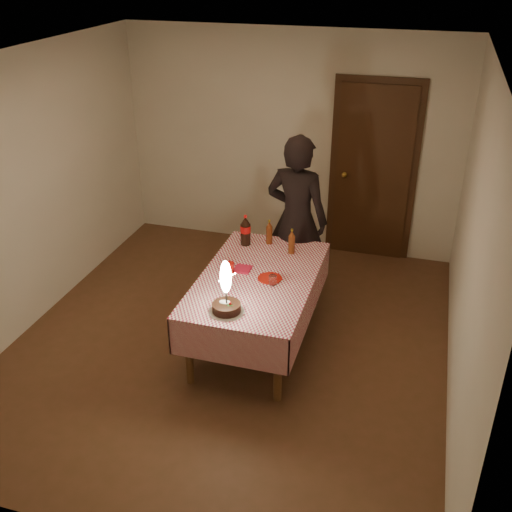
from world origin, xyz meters
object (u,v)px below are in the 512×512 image
Objects in this scene: dining_table at (258,286)px; amber_bottle_left at (269,232)px; cola_bottle at (246,230)px; photographer at (297,220)px; red_cup at (230,268)px; red_plate at (270,278)px; birthday_cake at (226,297)px; clear_cup at (273,280)px; amber_bottle_right at (292,242)px.

amber_bottle_left is at bearing 96.65° from dining_table.
photographer reaches higher than cola_bottle.
cola_bottle is 0.24m from amber_bottle_left.
red_cup is at bearing -105.34° from amber_bottle_left.
cola_bottle reaches higher than red_plate.
dining_table is 3.65× the size of birthday_cake.
clear_cup is at bearing -29.82° from dining_table.
red_plate is at bearing -0.74° from red_cup.
clear_cup reaches higher than dining_table.
red_plate is 0.95m from photographer.
amber_bottle_left is at bearing 89.93° from birthday_cake.
cola_bottle reaches higher than clear_cup.
amber_bottle_left is (0.19, 0.68, 0.07)m from red_cup.
red_plate is at bearing -74.18° from amber_bottle_left.
photographer is at bearing 47.91° from amber_bottle_left.
amber_bottle_left is at bearing 151.67° from amber_bottle_right.
red_plate is 2.44× the size of clear_cup.
photographer is (0.22, 0.25, 0.06)m from amber_bottle_left.
amber_bottle_left reaches higher than dining_table.
dining_table is 0.24m from clear_cup.
dining_table is at bearing -179.96° from red_plate.
amber_bottle_left is at bearing 22.80° from cola_bottle.
dining_table is 17.20× the size of red_cup.
photographer is (-0.03, 1.03, 0.14)m from clear_cup.
amber_bottle_right is (0.26, -0.14, 0.00)m from amber_bottle_left.
amber_bottle_right is (0.48, -0.05, -0.03)m from cola_bottle.
red_plate is 0.56m from amber_bottle_right.
amber_bottle_left is (-0.08, 0.69, 0.21)m from dining_table.
amber_bottle_left is at bearing -132.09° from photographer.
birthday_cake is 0.59m from clear_cup.
red_cup is 0.60m from cola_bottle.
red_cup is 0.39× the size of amber_bottle_right.
photographer is at bearing 37.44° from cola_bottle.
red_plate is (0.20, 0.62, -0.13)m from birthday_cake.
photographer is at bearing 81.39° from dining_table.
birthday_cake is at bearing -107.51° from red_plate.
clear_cup is (0.05, -0.10, 0.04)m from red_plate.
red_cup is 0.31× the size of cola_bottle.
clear_cup is at bearing -13.05° from red_cup.
cola_bottle is at bearing 124.78° from red_plate.
amber_bottle_right reaches higher than red_cup.
red_plate is at bearing 0.04° from dining_table.
amber_bottle_right reaches higher than red_plate.
dining_table is 0.73m from amber_bottle_left.
clear_cup is at bearing -91.44° from amber_bottle_right.
amber_bottle_left is (0.22, 0.09, -0.03)m from cola_bottle.
cola_bottle is at bearing 174.10° from amber_bottle_right.
dining_table is 7.82× the size of red_plate.
birthday_cake is 5.24× the size of clear_cup.
red_cup is at bearing -129.77° from amber_bottle_right.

